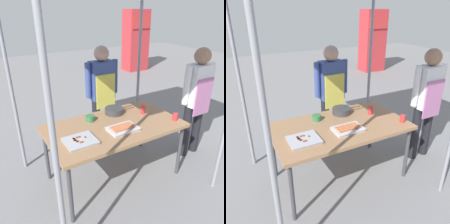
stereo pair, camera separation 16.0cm
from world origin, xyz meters
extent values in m
plane|color=slate|center=(0.00, 0.00, 0.00)|extent=(18.00, 18.00, 0.00)
cube|color=#9E724C|center=(0.00, 0.00, 0.73)|extent=(1.60, 0.90, 0.04)
cylinder|color=#3F3F44|center=(-0.74, -0.39, 0.35)|extent=(0.04, 0.04, 0.71)
cylinder|color=#3F3F44|center=(0.74, -0.39, 0.35)|extent=(0.04, 0.04, 0.71)
cylinder|color=#3F3F44|center=(-0.74, 0.39, 0.35)|extent=(0.04, 0.04, 0.71)
cylinder|color=#3F3F44|center=(0.74, 0.39, 0.35)|extent=(0.04, 0.04, 0.71)
cylinder|color=gray|center=(-0.95, -0.80, 1.15)|extent=(0.04, 0.04, 2.30)
cylinder|color=gray|center=(-0.95, 0.80, 1.15)|extent=(0.04, 0.04, 2.30)
cylinder|color=gray|center=(0.95, 0.80, 1.15)|extent=(0.04, 0.04, 2.30)
cube|color=silver|center=(0.02, -0.16, 0.76)|extent=(0.33, 0.22, 0.02)
cube|color=silver|center=(0.02, -0.16, 0.78)|extent=(0.35, 0.23, 0.01)
cylinder|color=#B7663D|center=(-0.10, -0.16, 0.79)|extent=(0.03, 0.14, 0.03)
cylinder|color=#B7663D|center=(-0.07, -0.16, 0.79)|extent=(0.03, 0.14, 0.03)
cylinder|color=#B7663D|center=(-0.03, -0.16, 0.79)|extent=(0.03, 0.14, 0.03)
cylinder|color=#B7663D|center=(0.00, -0.16, 0.79)|extent=(0.03, 0.14, 0.03)
cylinder|color=#B7663D|center=(0.04, -0.16, 0.79)|extent=(0.03, 0.14, 0.03)
cylinder|color=#B7663D|center=(0.07, -0.16, 0.79)|extent=(0.03, 0.14, 0.03)
cylinder|color=#B7663D|center=(0.11, -0.16, 0.79)|extent=(0.03, 0.14, 0.03)
cylinder|color=#B7663D|center=(0.14, -0.16, 0.79)|extent=(0.03, 0.14, 0.03)
cube|color=#ADADB2|center=(-0.50, -0.15, 0.76)|extent=(0.31, 0.27, 0.02)
cube|color=#ADADB2|center=(-0.50, -0.15, 0.78)|extent=(0.32, 0.28, 0.01)
cylinder|color=tan|center=(-0.50, -0.20, 0.78)|extent=(0.20, 0.01, 0.01)
cube|color=brown|center=(-0.52, -0.20, 0.78)|extent=(0.02, 0.02, 0.02)
cube|color=brown|center=(-0.50, -0.20, 0.78)|extent=(0.02, 0.02, 0.02)
cylinder|color=tan|center=(-0.50, -0.17, 0.78)|extent=(0.20, 0.01, 0.01)
cube|color=brown|center=(-0.55, -0.17, 0.78)|extent=(0.02, 0.02, 0.02)
cube|color=brown|center=(-0.54, -0.17, 0.78)|extent=(0.02, 0.02, 0.02)
cylinder|color=tan|center=(-0.50, -0.13, 0.78)|extent=(0.20, 0.01, 0.01)
cube|color=brown|center=(-0.55, -0.13, 0.78)|extent=(0.02, 0.02, 0.02)
cube|color=brown|center=(-0.56, -0.13, 0.78)|extent=(0.02, 0.02, 0.02)
cube|color=brown|center=(-0.44, -0.13, 0.78)|extent=(0.02, 0.02, 0.02)
cube|color=brown|center=(-0.55, -0.13, 0.78)|extent=(0.02, 0.02, 0.02)
cylinder|color=tan|center=(-0.50, -0.09, 0.78)|extent=(0.20, 0.01, 0.01)
cube|color=brown|center=(-0.49, -0.09, 0.78)|extent=(0.02, 0.02, 0.02)
cube|color=brown|center=(-0.55, -0.09, 0.78)|extent=(0.02, 0.02, 0.02)
cube|color=brown|center=(-0.55, -0.09, 0.78)|extent=(0.02, 0.02, 0.02)
cube|color=brown|center=(-0.51, -0.09, 0.78)|extent=(0.02, 0.02, 0.02)
cylinder|color=#38383A|center=(0.17, 0.28, 0.79)|extent=(0.24, 0.24, 0.08)
cylinder|color=brown|center=(0.37, 0.28, 0.80)|extent=(0.16, 0.02, 0.02)
cylinder|color=#386B33|center=(0.17, 0.28, 0.82)|extent=(0.22, 0.22, 0.01)
cylinder|color=#33723F|center=(-0.19, 0.25, 0.78)|extent=(0.11, 0.11, 0.07)
cylinder|color=red|center=(0.49, 0.09, 0.80)|extent=(0.06, 0.06, 0.10)
cylinder|color=red|center=(0.71, -0.28, 0.80)|extent=(0.07, 0.07, 0.09)
cylinder|color=black|center=(0.16, 0.77, 0.39)|extent=(0.12, 0.12, 0.78)
cylinder|color=black|center=(0.38, 0.77, 0.39)|extent=(0.12, 0.12, 0.78)
cube|color=#384C8C|center=(0.27, 0.77, 1.06)|extent=(0.34, 0.20, 0.55)
cube|color=#D8CC4C|center=(0.27, 0.66, 0.92)|extent=(0.30, 0.02, 0.50)
cylinder|color=#384C8C|center=(0.05, 0.77, 1.09)|extent=(0.08, 0.08, 0.50)
cylinder|color=#384C8C|center=(0.49, 0.77, 1.09)|extent=(0.08, 0.08, 0.50)
sphere|color=tan|center=(0.27, 0.77, 1.44)|extent=(0.21, 0.21, 0.21)
cylinder|color=black|center=(1.14, -0.12, 0.40)|extent=(0.12, 0.12, 0.79)
cylinder|color=black|center=(1.36, -0.12, 0.40)|extent=(0.12, 0.12, 0.79)
cube|color=white|center=(1.25, -0.12, 1.07)|extent=(0.34, 0.20, 0.56)
cube|color=#B26B9E|center=(1.25, -0.23, 0.93)|extent=(0.30, 0.02, 0.50)
cylinder|color=white|center=(1.03, -0.12, 1.10)|extent=(0.08, 0.08, 0.50)
cylinder|color=white|center=(1.47, -0.12, 1.10)|extent=(0.08, 0.08, 0.50)
sphere|color=#9E7256|center=(1.25, -0.12, 1.46)|extent=(0.21, 0.21, 0.21)
cube|color=#C63338|center=(3.57, 4.40, 0.98)|extent=(0.76, 0.54, 1.95)
cube|color=red|center=(3.57, 4.12, 1.56)|extent=(0.68, 0.03, 0.36)
camera|label=1|loc=(-1.28, -2.06, 2.03)|focal=37.14mm
camera|label=2|loc=(-1.14, -2.14, 2.03)|focal=37.14mm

